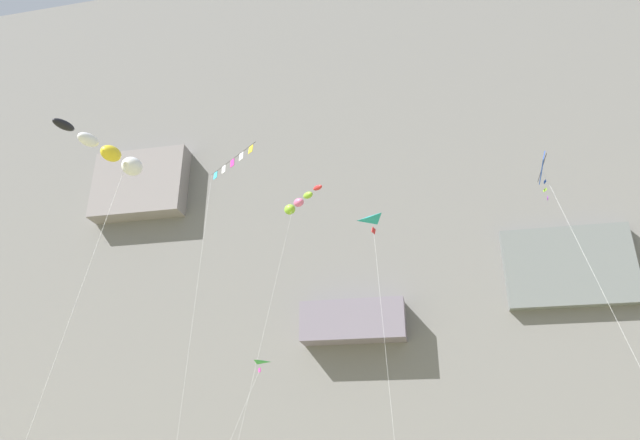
{
  "coord_description": "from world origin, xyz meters",
  "views": [
    {
      "loc": [
        8.81,
        -4.18,
        3.77
      ],
      "look_at": [
        2.62,
        25.78,
        17.07
      ],
      "focal_mm": 31.66,
      "sensor_mm": 36.0,
      "label": 1
    }
  ],
  "objects_px": {
    "kite_windsock_near_cliff": "(298,203)",
    "kite_windsock_far_right": "(113,155)",
    "kite_delta_far_left": "(254,376)",
    "kite_banner_front_field": "(230,172)",
    "kite_delta_upper_mid": "(378,236)",
    "kite_diamond_low_left": "(545,173)"
  },
  "relations": [
    {
      "from": "kite_windsock_near_cliff",
      "to": "kite_banner_front_field",
      "type": "bearing_deg",
      "value": -139.61
    },
    {
      "from": "kite_windsock_near_cliff",
      "to": "kite_windsock_far_right",
      "type": "bearing_deg",
      "value": -91.76
    },
    {
      "from": "kite_delta_far_left",
      "to": "kite_delta_upper_mid",
      "type": "height_order",
      "value": "kite_delta_upper_mid"
    },
    {
      "from": "kite_windsock_near_cliff",
      "to": "kite_windsock_far_right",
      "type": "xyz_separation_m",
      "value": [
        -0.79,
        -25.67,
        -9.73
      ]
    },
    {
      "from": "kite_delta_upper_mid",
      "to": "kite_windsock_near_cliff",
      "type": "distance_m",
      "value": 11.15
    },
    {
      "from": "kite_delta_upper_mid",
      "to": "kite_windsock_near_cliff",
      "type": "height_order",
      "value": "kite_windsock_near_cliff"
    },
    {
      "from": "kite_windsock_far_right",
      "to": "kite_delta_far_left",
      "type": "bearing_deg",
      "value": 92.86
    },
    {
      "from": "kite_diamond_low_left",
      "to": "kite_windsock_far_right",
      "type": "bearing_deg",
      "value": -146.35
    },
    {
      "from": "kite_windsock_far_right",
      "to": "kite_diamond_low_left",
      "type": "xyz_separation_m",
      "value": [
        17.83,
        11.87,
        3.58
      ]
    },
    {
      "from": "kite_diamond_low_left",
      "to": "kite_delta_upper_mid",
      "type": "bearing_deg",
      "value": 141.48
    },
    {
      "from": "kite_delta_far_left",
      "to": "kite_windsock_far_right",
      "type": "xyz_separation_m",
      "value": [
        1.08,
        -21.67,
        5.15
      ]
    },
    {
      "from": "kite_windsock_near_cliff",
      "to": "kite_windsock_far_right",
      "type": "height_order",
      "value": "kite_windsock_near_cliff"
    },
    {
      "from": "kite_banner_front_field",
      "to": "kite_diamond_low_left",
      "type": "height_order",
      "value": "kite_banner_front_field"
    },
    {
      "from": "kite_banner_front_field",
      "to": "kite_windsock_far_right",
      "type": "bearing_deg",
      "value": -79.7
    },
    {
      "from": "kite_delta_far_left",
      "to": "kite_windsock_near_cliff",
      "type": "xyz_separation_m",
      "value": [
        1.87,
        3.99,
        14.88
      ]
    },
    {
      "from": "kite_delta_upper_mid",
      "to": "kite_windsock_near_cliff",
      "type": "bearing_deg",
      "value": 140.39
    },
    {
      "from": "kite_diamond_low_left",
      "to": "kite_banner_front_field",
      "type": "bearing_deg",
      "value": 155.81
    },
    {
      "from": "kite_banner_front_field",
      "to": "kite_diamond_low_left",
      "type": "xyz_separation_m",
      "value": [
        21.76,
        -9.78,
        -7.62
      ]
    },
    {
      "from": "kite_delta_far_left",
      "to": "kite_banner_front_field",
      "type": "xyz_separation_m",
      "value": [
        -2.85,
        -0.02,
        16.34
      ]
    },
    {
      "from": "kite_delta_far_left",
      "to": "kite_banner_front_field",
      "type": "relative_size",
      "value": 0.37
    },
    {
      "from": "kite_windsock_far_right",
      "to": "kite_windsock_near_cliff",
      "type": "bearing_deg",
      "value": 88.24
    },
    {
      "from": "kite_delta_far_left",
      "to": "kite_windsock_far_right",
      "type": "height_order",
      "value": "kite_windsock_far_right"
    }
  ]
}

